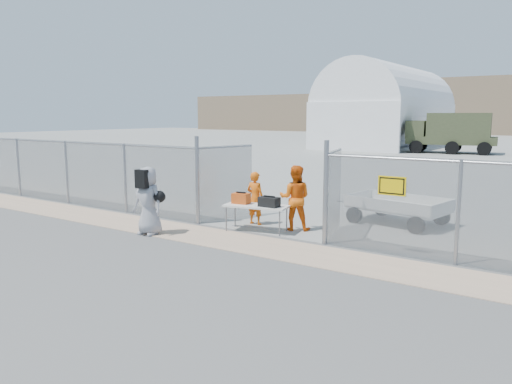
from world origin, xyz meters
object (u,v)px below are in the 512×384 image
Objects in this scene: security_worker_left at (255,198)px; security_worker_right at (295,198)px; visitor at (148,201)px; utility_trailer at (398,210)px; folding_table at (256,218)px.

security_worker_left is 0.86× the size of security_worker_right.
visitor is 0.51× the size of utility_trailer.
folding_table is at bearing 21.35° from security_worker_right.
security_worker_right is 3.87m from visitor.
security_worker_left reaches higher than folding_table.
folding_table is 1.17m from security_worker_right.
utility_trailer is (3.32, 2.33, -0.34)m from security_worker_left.
security_worker_left is 0.85× the size of visitor.
utility_trailer reaches higher than folding_table.
visitor reaches higher than security_worker_left.
security_worker_right is 3.11m from utility_trailer.
visitor is (-2.90, -2.56, 0.01)m from security_worker_right.
folding_table is at bearing 127.16° from security_worker_left.
security_worker_right is (1.26, 0.04, 0.12)m from security_worker_left.
folding_table is at bearing -122.40° from utility_trailer.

